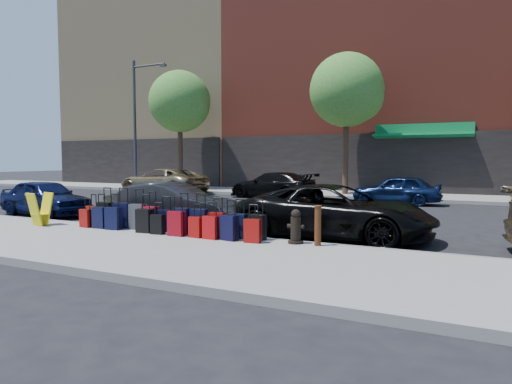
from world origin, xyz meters
The scene contains 40 objects.
ground centered at (0.00, 0.00, 0.00)m, with size 120.00×120.00×0.00m, color black.
sidewalk_near centered at (0.00, -6.50, 0.07)m, with size 60.00×4.00×0.15m, color gray.
sidewalk_far centered at (0.00, 10.00, 0.07)m, with size 60.00×4.00×0.15m, color gray.
curb_near centered at (0.00, -4.48, 0.07)m, with size 60.00×0.08×0.15m, color gray.
curb_far centered at (0.00, 7.98, 0.07)m, with size 60.00×0.08×0.15m, color gray.
building_left centered at (-16.00, 17.98, 7.98)m, with size 15.00×12.12×16.00m.
building_center centered at (0.00, 17.99, 9.98)m, with size 17.00×12.85×20.00m.
tree_left centered at (-9.86, 9.50, 5.41)m, with size 3.80×3.80×7.27m.
tree_center centered at (0.64, 9.50, 5.41)m, with size 3.80×3.80×7.27m.
streetlight centered at (-12.80, 8.80, 4.66)m, with size 2.59×0.18×8.00m.
suitcase_front_0 centered at (-2.55, -4.81, 0.42)m, with size 0.37×0.23×0.86m.
suitcase_front_1 centered at (-2.08, -4.78, 0.48)m, with size 0.44×0.24×1.05m.
suitcase_front_2 centered at (-1.52, -4.76, 0.48)m, with size 0.47×0.30×1.06m.
suitcase_front_3 centered at (-0.97, -4.78, 0.48)m, with size 0.44×0.25×1.05m.
suitcase_front_4 centered at (-0.55, -4.78, 0.46)m, with size 0.42×0.26×0.98m.
suitcase_front_5 centered at (-0.06, -4.81, 0.43)m, with size 0.39×0.25×0.89m.
suitcase_front_6 centered at (0.44, -4.78, 0.46)m, with size 0.44×0.27×1.00m.
suitcase_front_7 centered at (0.94, -4.80, 0.46)m, with size 0.42×0.24×1.00m.
suitcase_front_8 centered at (1.44, -4.82, 0.44)m, with size 0.40×0.25×0.91m.
suitcase_front_9 centered at (1.99, -4.77, 0.43)m, with size 0.38×0.21×0.91m.
suitcase_front_10 centered at (2.47, -4.76, 0.44)m, with size 0.41×0.27×0.91m.
suitcase_back_0 centered at (-2.45, -5.13, 0.39)m, with size 0.34×0.21×0.78m.
suitcase_back_1 centered at (-1.98, -5.08, 0.43)m, with size 0.39×0.23×0.91m.
suitcase_back_2 centered at (-1.50, -5.10, 0.44)m, with size 0.41×0.26×0.93m.
suitcase_back_4 centered at (-0.46, -5.12, 0.44)m, with size 0.41×0.26×0.94m.
suitcase_back_5 centered at (-0.02, -5.16, 0.39)m, with size 0.34×0.22×0.77m.
suitcase_back_6 centered at (0.53, -5.15, 0.44)m, with size 0.40×0.23×0.94m.
suitcase_back_7 centered at (1.07, -5.14, 0.39)m, with size 0.34×0.22×0.78m.
suitcase_back_8 centered at (1.49, -5.16, 0.41)m, with size 0.37×0.23×0.85m.
suitcase_back_9 centered at (1.94, -5.12, 0.43)m, with size 0.41×0.28×0.91m.
suitcase_back_10 centered at (2.54, -5.13, 0.41)m, with size 0.37×0.25×0.83m.
fire_hydrant centered at (3.41, -4.80, 0.49)m, with size 0.37×0.33×0.74m.
bollard centered at (3.91, -4.82, 0.59)m, with size 0.16×0.16×0.85m.
display_rack centered at (-3.83, -5.44, 0.59)m, with size 0.61×0.64×0.89m.
car_near_0 centered at (-6.56, -3.09, 0.63)m, with size 1.50×3.72×1.27m, color #0D153C.
car_near_1 centered at (-0.98, -3.29, 0.64)m, with size 1.36×3.89×1.28m, color #323335.
car_near_2 centered at (3.74, -2.97, 0.67)m, with size 2.21×4.80×1.33m, color black.
car_far_0 centered at (-9.20, 6.76, 0.73)m, with size 2.42×5.25×1.46m, color #9C885F.
car_far_1 centered at (-2.54, 6.99, 0.66)m, with size 1.84×4.52×1.31m, color black.
car_far_2 centered at (3.60, 6.54, 0.64)m, with size 1.50×3.73×1.27m, color #0D1B3D.
Camera 1 is at (6.99, -13.85, 1.96)m, focal length 32.00 mm.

